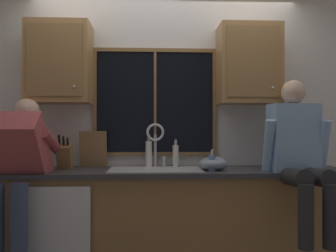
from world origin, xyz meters
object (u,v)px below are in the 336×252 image
Objects in this scene: cutting_board at (93,149)px; bottle_green_glass at (149,153)px; person_sitting_on_counter at (298,150)px; mixing_bowl at (213,164)px; soap_dispenser at (212,162)px; person_standing at (15,171)px; bottle_tall_clear at (176,155)px; knife_block at (65,157)px.

cutting_board is 1.08× the size of bottle_green_glass.
mixing_bowl is at bearing 162.23° from person_sitting_on_counter.
cutting_board is 1.10m from soap_dispenser.
person_sitting_on_counter reaches higher than soap_dispenser.
person_standing is 4.91× the size of bottle_green_glass.
person_standing is 4.55× the size of cutting_board.
person_sitting_on_counter is at bearing 0.68° from person_standing.
person_standing reaches higher than cutting_board.
soap_dispenser is at bearing -108.53° from mixing_bowl.
person_standing is 8.33× the size of soap_dispenser.
person_sitting_on_counter reaches higher than bottle_green_glass.
bottle_green_glass reaches higher than soap_dispenser.
cutting_board reaches higher than mixing_bowl.
mixing_bowl is at bearing -23.65° from bottle_green_glass.
bottle_tall_clear reaches higher than mixing_bowl.
bottle_tall_clear is at bearing 4.89° from bottle_green_glass.
knife_block reaches higher than bottle_tall_clear.
bottle_green_glass is at bearing 25.12° from person_standing.
person_standing is 1.37m from bottle_tall_clear.
mixing_bowl is at bearing 71.47° from soap_dispenser.
cutting_board is at bearing 176.33° from bottle_green_glass.
bottle_tall_clear is at bearing 7.84° from knife_block.
person_sitting_on_counter is 0.70m from soap_dispenser.
bottle_green_glass is at bearing -175.11° from bottle_tall_clear.
knife_block is at bearing -172.16° from bottle_tall_clear.
person_standing is 5.83× the size of bottle_tall_clear.
soap_dispenser is (-0.02, -0.06, 0.02)m from mixing_bowl.
person_sitting_on_counter is 1.08m from bottle_tall_clear.
bottle_green_glass is (0.73, 0.11, 0.02)m from knife_block.
person_standing is 0.47m from knife_block.
bottle_green_glass is at bearing 150.06° from soap_dispenser.
person_sitting_on_counter is at bearing -26.24° from bottle_tall_clear.
bottle_green_glass reaches higher than mixing_bowl.
person_sitting_on_counter is 4.81× the size of bottle_tall_clear.
soap_dispenser is (1.27, -0.19, -0.04)m from knife_block.
mixing_bowl is (1.29, -0.13, -0.05)m from knife_block.
soap_dispenser is 0.70× the size of bottle_tall_clear.
cutting_board is 1.38× the size of mixing_bowl.
cutting_board reaches higher than knife_block.
person_sitting_on_counter is 5.20× the size of mixing_bowl.
bottle_tall_clear is (0.76, -0.01, -0.06)m from cutting_board.
bottle_green_glass is 1.19× the size of bottle_tall_clear.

